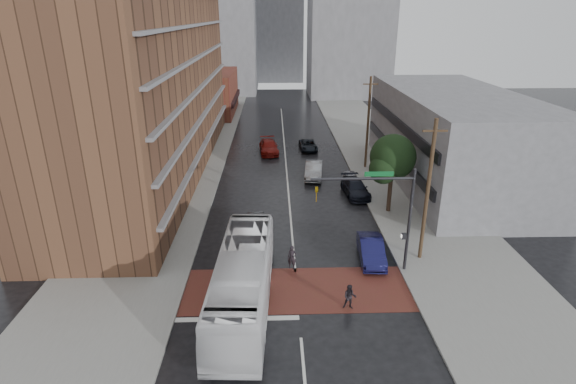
{
  "coord_description": "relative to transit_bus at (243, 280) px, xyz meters",
  "views": [
    {
      "loc": [
        -1.29,
        -23.24,
        16.05
      ],
      "look_at": [
        -0.31,
        8.21,
        3.5
      ],
      "focal_mm": 28.0,
      "sensor_mm": 36.0,
      "label": 1
    }
  ],
  "objects": [
    {
      "name": "car_travel_a",
      "position": [
        0.54,
        8.42,
        -0.92
      ],
      "size": [
        2.37,
        5.02,
        1.66
      ],
      "primitive_type": "imported",
      "rotation": [
        0.0,
        0.0,
        0.09
      ],
      "color": "#93969A",
      "rests_on": "ground"
    },
    {
      "name": "sidewalk_east",
      "position": [
        14.7,
        26.0,
        -1.67
      ],
      "size": [
        9.0,
        90.0,
        0.15
      ],
      "primitive_type": "cube",
      "color": "gray",
      "rests_on": "ground"
    },
    {
      "name": "car_parked_near",
      "position": [
        8.55,
        5.0,
        -0.99
      ],
      "size": [
        1.92,
        4.72,
        1.52
      ],
      "primitive_type": "imported",
      "rotation": [
        0.0,
        0.0,
        -0.07
      ],
      "color": "#12123F",
      "rests_on": "ground"
    },
    {
      "name": "signal_mast",
      "position": [
        9.05,
        3.5,
        2.99
      ],
      "size": [
        6.5,
        0.3,
        7.2
      ],
      "color": "#2D2D33",
      "rests_on": "ground"
    },
    {
      "name": "sidewalk_west",
      "position": [
        -8.3,
        26.0,
        -1.67
      ],
      "size": [
        9.0,
        90.0,
        0.15
      ],
      "primitive_type": "cube",
      "color": "gray",
      "rests_on": "ground"
    },
    {
      "name": "car_travel_c",
      "position": [
        1.21,
        31.13,
        -0.97
      ],
      "size": [
        2.63,
        5.52,
        1.55
      ],
      "primitive_type": "imported",
      "rotation": [
        0.0,
        0.0,
        0.09
      ],
      "color": "maroon",
      "rests_on": "ground"
    },
    {
      "name": "street_tree",
      "position": [
        11.72,
        13.03,
        2.99
      ],
      "size": [
        4.2,
        4.1,
        6.9
      ],
      "color": "#332319",
      "rests_on": "ground"
    },
    {
      "name": "car_parked_mid",
      "position": [
        9.5,
        17.0,
        -1.02
      ],
      "size": [
        2.48,
        5.16,
        1.45
      ],
      "primitive_type": "imported",
      "rotation": [
        0.0,
        0.0,
        0.09
      ],
      "color": "black",
      "rests_on": "ground"
    },
    {
      "name": "distant_tower_center",
      "position": [
        3.2,
        96.0,
        10.25
      ],
      "size": [
        12.0,
        10.0,
        24.0
      ],
      "primitive_type": "cube",
      "color": "gray",
      "rests_on": "ground"
    },
    {
      "name": "crosswalk",
      "position": [
        3.2,
        1.5,
        -1.74
      ],
      "size": [
        14.0,
        5.0,
        0.02
      ],
      "primitive_type": "cube",
      "color": "maroon",
      "rests_on": "ground"
    },
    {
      "name": "pedestrian_a",
      "position": [
        2.99,
        4.0,
        -0.9
      ],
      "size": [
        0.71,
        0.57,
        1.7
      ],
      "primitive_type": "imported",
      "rotation": [
        0.0,
        0.0,
        -0.29
      ],
      "color": "black",
      "rests_on": "ground"
    },
    {
      "name": "utility_pole_far",
      "position": [
        12.0,
        25.0,
        3.39
      ],
      "size": [
        1.6,
        0.26,
        10.0
      ],
      "color": "#473321",
      "rests_on": "ground"
    },
    {
      "name": "pedestrian_b",
      "position": [
        6.17,
        -0.5,
        -0.97
      ],
      "size": [
        0.84,
        0.7,
        1.56
      ],
      "primitive_type": "imported",
      "rotation": [
        0.0,
        0.0,
        -0.16
      ],
      "color": "black",
      "rests_on": "ground"
    },
    {
      "name": "apartment_block",
      "position": [
        -10.8,
        25.0,
        12.25
      ],
      "size": [
        10.0,
        44.0,
        28.0
      ],
      "primitive_type": "cube",
      "color": "brown",
      "rests_on": "ground"
    },
    {
      "name": "car_parked_far",
      "position": [
        9.5,
        19.65,
        -1.12
      ],
      "size": [
        1.7,
        3.76,
        1.25
      ],
      "primitive_type": "imported",
      "rotation": [
        0.0,
        0.0,
        -0.06
      ],
      "color": "#B6B7BE",
      "rests_on": "ground"
    },
    {
      "name": "utility_pole_near",
      "position": [
        12.0,
        5.0,
        3.39
      ],
      "size": [
        1.6,
        0.26,
        10.0
      ],
      "color": "#473321",
      "rests_on": "ground"
    },
    {
      "name": "car_travel_b",
      "position": [
        5.98,
        22.06,
        -0.93
      ],
      "size": [
        2.29,
        5.11,
        1.63
      ],
      "primitive_type": "imported",
      "rotation": [
        0.0,
        0.0,
        -0.12
      ],
      "color": "#94979B",
      "rests_on": "ground"
    },
    {
      "name": "ground",
      "position": [
        3.2,
        1.0,
        -1.75
      ],
      "size": [
        160.0,
        160.0,
        0.0
      ],
      "primitive_type": "plane",
      "color": "black",
      "rests_on": "ground"
    },
    {
      "name": "distant_tower_east",
      "position": [
        17.2,
        73.0,
        16.25
      ],
      "size": [
        16.0,
        14.0,
        36.0
      ],
      "primitive_type": "cube",
      "color": "gray",
      "rests_on": "ground"
    },
    {
      "name": "transit_bus",
      "position": [
        0.0,
        0.0,
        0.0
      ],
      "size": [
        3.48,
        12.65,
        3.49
      ],
      "primitive_type": "imported",
      "rotation": [
        0.0,
        0.0,
        -0.04
      ],
      "color": "white",
      "rests_on": "ground"
    },
    {
      "name": "distant_tower_west",
      "position": [
        -10.8,
        79.0,
        14.25
      ],
      "size": [
        18.0,
        16.0,
        32.0
      ],
      "primitive_type": "cube",
      "color": "gray",
      "rests_on": "ground"
    },
    {
      "name": "suv_travel",
      "position": [
        6.15,
        32.27,
        -1.13
      ],
      "size": [
        2.29,
        4.54,
        1.23
      ],
      "primitive_type": "imported",
      "rotation": [
        0.0,
        0.0,
        0.06
      ],
      "color": "black",
      "rests_on": "ground"
    },
    {
      "name": "building_east",
      "position": [
        19.7,
        21.0,
        2.75
      ],
      "size": [
        11.0,
        26.0,
        9.0
      ],
      "primitive_type": "cube",
      "color": "gray",
      "rests_on": "ground"
    },
    {
      "name": "storefront_west",
      "position": [
        -8.8,
        55.0,
        1.75
      ],
      "size": [
        8.0,
        16.0,
        7.0
      ],
      "primitive_type": "cube",
      "color": "maroon",
      "rests_on": "ground"
    }
  ]
}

